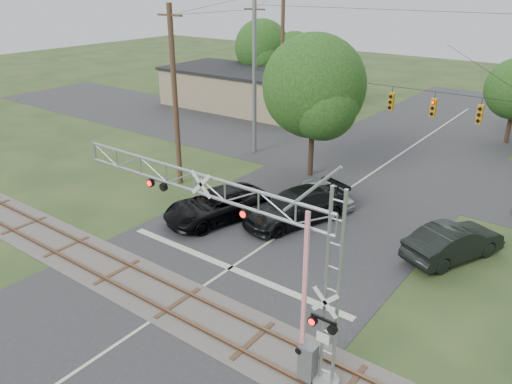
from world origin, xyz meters
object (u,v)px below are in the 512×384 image
Objects in this scene: sedan_silver at (328,194)px; commercial_building at (244,88)px; traffic_signal_span at (385,98)px; car_dark at (296,207)px; crossing_gantry at (243,238)px; pickup_black at (217,205)px.

commercial_building is at bearing 73.35° from sedan_silver.
sedan_silver is at bearing -100.00° from traffic_signal_span.
traffic_signal_span is 3.06× the size of car_dark.
crossing_gantry is at bearing -139.91° from sedan_silver.
crossing_gantry is 18.63m from traffic_signal_span.
sedan_silver is 0.23× the size of commercial_building.
traffic_signal_span reaches higher than pickup_black.
car_dark is at bearing 112.51° from crossing_gantry.
pickup_black is (-7.89, 7.53, -3.70)m from crossing_gantry.
crossing_gantry reaches higher than pickup_black.
crossing_gantry is 0.69× the size of commercial_building.
sedan_silver is at bearing 105.53° from car_dark.
traffic_signal_span is at bearing 99.12° from crossing_gantry.
commercial_building is at bearing 141.19° from pickup_black.
traffic_signal_span reaches higher than crossing_gantry.
traffic_signal_span is 1.12× the size of commercial_building.
car_dark is 27.69m from commercial_building.
crossing_gantry is at bearing -80.88° from traffic_signal_span.
pickup_black is at bearing 168.24° from sedan_silver.
car_dark is at bearing 48.98° from pickup_black.
traffic_signal_span is at bearing -30.67° from commercial_building.
pickup_black reaches higher than sedan_silver.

